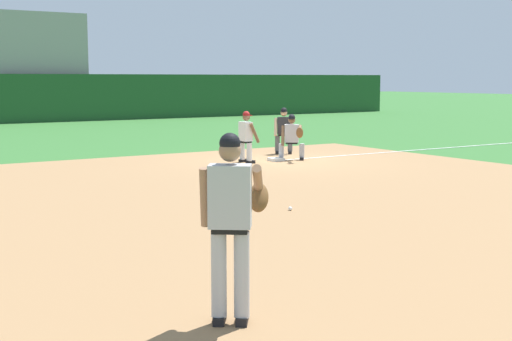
# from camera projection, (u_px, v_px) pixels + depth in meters

# --- Properties ---
(ground_plane) EXTENTS (160.00, 160.00, 0.00)m
(ground_plane) POSITION_uv_depth(u_px,v_px,m) (276.00, 161.00, 20.54)
(ground_plane) COLOR #336B2D
(infield_dirt_patch) EXTENTS (18.00, 18.00, 0.01)m
(infield_dirt_patch) POSITION_uv_depth(u_px,v_px,m) (265.00, 202.00, 13.71)
(infield_dirt_patch) COLOR #9E754C
(infield_dirt_patch) RESTS_ON ground
(foul_line_stripe) EXTENTS (13.63, 0.10, 0.00)m
(foul_line_stripe) POSITION_uv_depth(u_px,v_px,m) (441.00, 148.00, 24.20)
(foul_line_stripe) COLOR white
(foul_line_stripe) RESTS_ON ground
(first_base_bag) EXTENTS (0.38, 0.38, 0.09)m
(first_base_bag) POSITION_uv_depth(u_px,v_px,m) (276.00, 159.00, 20.53)
(first_base_bag) COLOR white
(first_base_bag) RESTS_ON ground
(baseball) EXTENTS (0.07, 0.07, 0.07)m
(baseball) POSITION_uv_depth(u_px,v_px,m) (290.00, 209.00, 12.82)
(baseball) COLOR white
(baseball) RESTS_ON ground
(pitcher) EXTENTS (0.85, 0.55, 1.86)m
(pitcher) POSITION_uv_depth(u_px,v_px,m) (232.00, 216.00, 6.79)
(pitcher) COLOR black
(pitcher) RESTS_ON ground
(first_baseman) EXTENTS (0.72, 1.09, 1.34)m
(first_baseman) POSITION_uv_depth(u_px,v_px,m) (292.00, 135.00, 20.60)
(first_baseman) COLOR black
(first_baseman) RESTS_ON ground
(baserunner) EXTENTS (0.45, 0.60, 1.46)m
(baserunner) POSITION_uv_depth(u_px,v_px,m) (246.00, 135.00, 19.94)
(baserunner) COLOR black
(baserunner) RESTS_ON ground
(umpire) EXTENTS (0.68, 0.65, 1.46)m
(umpire) POSITION_uv_depth(u_px,v_px,m) (284.00, 129.00, 22.34)
(umpire) COLOR black
(umpire) RESTS_ON ground
(outfield_wall) EXTENTS (48.00, 0.50, 2.60)m
(outfield_wall) POSITION_uv_depth(u_px,v_px,m) (48.00, 98.00, 38.71)
(outfield_wall) COLOR #1E4C23
(outfield_wall) RESTS_ON ground
(stadium_seating_block) EXTENTS (5.29, 5.90, 6.00)m
(stadium_seating_block) POSITION_uv_depth(u_px,v_px,m) (27.00, 67.00, 41.61)
(stadium_seating_block) COLOR gray
(stadium_seating_block) RESTS_ON ground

